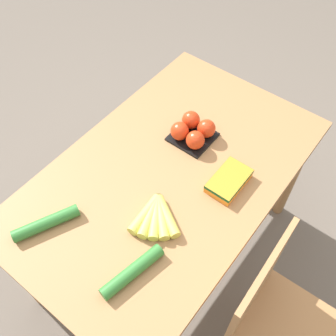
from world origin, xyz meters
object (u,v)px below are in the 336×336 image
object	(u,v)px
tomato_pack	(193,131)
chair	(275,327)
banana_bunch	(156,216)
cucumber_far	(132,271)
carrot_bag	(229,180)
cucumber_near	(46,223)

from	to	relation	value
tomato_pack	chair	bearing A→B (deg)	60.82
banana_bunch	cucumber_far	bearing A→B (deg)	18.69
cucumber_far	banana_bunch	bearing A→B (deg)	-161.31
banana_bunch	chair	bearing A→B (deg)	93.06
carrot_bag	cucumber_far	xyz separation A→B (m)	(0.51, -0.05, -0.00)
tomato_pack	cucumber_near	world-z (taller)	tomato_pack
banana_bunch	tomato_pack	size ratio (longest dim) A/B	1.12
banana_bunch	cucumber_far	world-z (taller)	cucumber_far
banana_bunch	tomato_pack	xyz separation A→B (m)	(-0.41, -0.13, 0.02)
chair	banana_bunch	world-z (taller)	chair
banana_bunch	cucumber_far	xyz separation A→B (m)	(0.21, 0.07, 0.00)
chair	cucumber_near	bearing A→B (deg)	107.87
carrot_bag	cucumber_far	world-z (taller)	cucumber_far
tomato_pack	banana_bunch	bearing A→B (deg)	17.22
carrot_bag	cucumber_far	bearing A→B (deg)	-6.06
chair	cucumber_far	bearing A→B (deg)	115.54
chair	tomato_pack	bearing A→B (deg)	59.20
chair	tomato_pack	xyz separation A→B (m)	(-0.38, -0.67, 0.31)
tomato_pack	cucumber_near	distance (m)	0.69
tomato_pack	carrot_bag	world-z (taller)	tomato_pack
chair	banana_bunch	distance (m)	0.62
chair	tomato_pack	size ratio (longest dim) A/B	5.21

